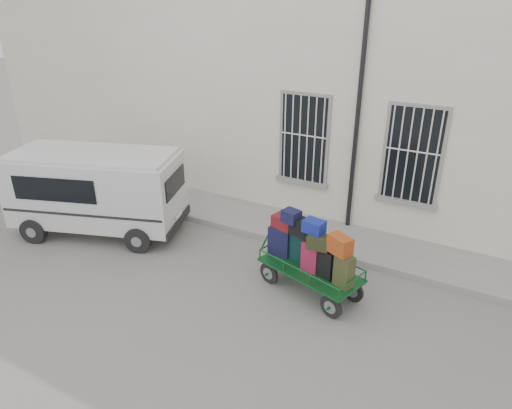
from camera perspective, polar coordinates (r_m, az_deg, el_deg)
The scene contains 5 objects.
ground at distance 10.14m, azimuth 0.84°, elevation -8.77°, with size 80.00×80.00×0.00m, color slate.
building at distance 13.81m, azimuth 11.97°, elevation 13.40°, with size 24.00×5.15×6.00m.
sidewalk at distance 11.82m, azimuth 5.85°, elevation -3.24°, with size 24.00×1.70×0.15m, color gray.
luggage_cart at distance 9.25m, azimuth 6.60°, elevation -5.93°, with size 2.51×1.51×1.70m.
van at distance 12.08m, azimuth -19.34°, elevation 2.05°, with size 4.54×3.03×2.13m.
Camera 1 is at (3.93, -7.48, 5.61)m, focal length 32.00 mm.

